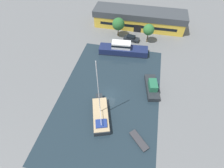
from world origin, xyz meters
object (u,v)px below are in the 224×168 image
at_px(quay_tree_by_water, 118,24).
at_px(parked_car, 131,38).
at_px(warehouse_building, 139,18).
at_px(cabin_boat, 152,87).
at_px(small_dinghy, 139,141).
at_px(sailboat_moored, 101,114).
at_px(motor_cruiser, 123,49).
at_px(quay_tree_near_building, 149,30).

height_order(quay_tree_by_water, parked_car, quay_tree_by_water).
xyz_separation_m(warehouse_building, cabin_boat, (6.41, -28.06, -1.92)).
bearing_deg(warehouse_building, small_dinghy, -83.89).
xyz_separation_m(warehouse_building, sailboat_moored, (-3.64, -37.87, -2.13)).
xyz_separation_m(warehouse_building, small_dinghy, (4.90, -41.60, -2.65)).
height_order(quay_tree_by_water, small_dinghy, quay_tree_by_water).
height_order(parked_car, motor_cruiser, motor_cruiser).
distance_m(quay_tree_by_water, parked_car, 5.95).
distance_m(quay_tree_near_building, cabin_boat, 19.87).
bearing_deg(cabin_boat, quay_tree_near_building, 86.45).
bearing_deg(quay_tree_by_water, small_dinghy, -72.65).
bearing_deg(cabin_boat, parked_car, 100.14).
relative_size(warehouse_building, sailboat_moored, 2.01).
relative_size(sailboat_moored, cabin_boat, 1.89).
bearing_deg(motor_cruiser, quay_tree_by_water, 14.83).
height_order(quay_tree_by_water, cabin_boat, quay_tree_by_water).
height_order(quay_tree_near_building, small_dinghy, quay_tree_near_building).
height_order(parked_car, sailboat_moored, sailboat_moored).
xyz_separation_m(parked_car, motor_cruiser, (-1.57, -6.75, 0.52)).
bearing_deg(cabin_boat, sailboat_moored, -147.32).
xyz_separation_m(quay_tree_by_water, small_dinghy, (10.69, -34.23, -4.01)).
height_order(quay_tree_near_building, cabin_boat, quay_tree_near_building).
relative_size(quay_tree_by_water, motor_cruiser, 0.43).
bearing_deg(parked_car, motor_cruiser, -4.50).
distance_m(quay_tree_near_building, sailboat_moored, 30.31).
bearing_deg(sailboat_moored, cabin_boat, 25.88).
relative_size(quay_tree_near_building, small_dinghy, 1.42).
bearing_deg(quay_tree_by_water, sailboat_moored, -85.96).
bearing_deg(warehouse_building, parked_car, -98.25).
bearing_deg(small_dinghy, cabin_boat, -141.20).
xyz_separation_m(quay_tree_near_building, small_dinghy, (1.25, -32.94, -4.02)).
distance_m(parked_car, small_dinghy, 33.18).
xyz_separation_m(quay_tree_near_building, sailboat_moored, (-7.29, -29.21, -3.50)).
bearing_deg(quay_tree_near_building, cabin_boat, -81.91).
distance_m(warehouse_building, motor_cruiser, 16.06).
relative_size(parked_car, sailboat_moored, 0.33).
relative_size(small_dinghy, cabin_boat, 0.52).
bearing_deg(sailboat_moored, quay_tree_by_water, 75.59).
bearing_deg(sailboat_moored, motor_cruiser, 69.34).
distance_m(warehouse_building, cabin_boat, 28.85).
height_order(sailboat_moored, cabin_boat, sailboat_moored).
relative_size(quay_tree_near_building, parked_car, 1.18).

